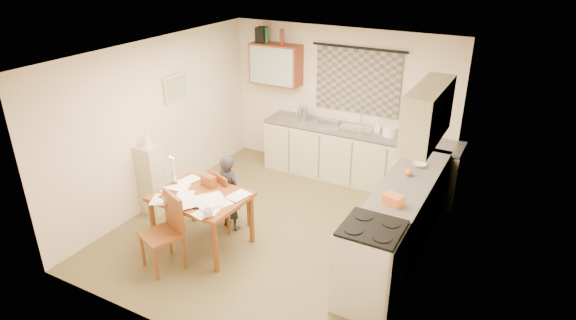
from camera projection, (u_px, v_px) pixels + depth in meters
The scene contains 44 objects.
floor at pixel (275, 228), 6.90m from camera, with size 4.00×4.50×0.02m, color brown.
ceiling at pixel (273, 52), 5.86m from camera, with size 4.00×4.50×0.02m, color white.
wall_back at pixel (340, 102), 8.19m from camera, with size 4.00×0.02×2.50m, color beige.
wall_front at pixel (156, 228), 4.57m from camera, with size 4.00×0.02×2.50m, color beige.
wall_left at pixel (159, 122), 7.25m from camera, with size 0.02×4.50×2.50m, color beige.
wall_right at pixel (426, 179), 5.51m from camera, with size 0.02×4.50×2.50m, color beige.
window_blind at pixel (357, 81), 7.86m from camera, with size 1.45×0.03×1.05m, color #314E68.
curtain_rod at pixel (359, 48), 7.62m from camera, with size 0.04×0.04×1.60m, color black.
wall_cabinet at pixel (276, 64), 8.31m from camera, with size 0.90×0.34×0.70m, color maroon.
wall_cabinet_glass at pixel (271, 66), 8.18m from camera, with size 0.84×0.02×0.64m, color #99B2A5.
upper_cabinet_right at pixel (428, 114), 5.78m from camera, with size 0.34×1.30×0.70m, color #BCB38B.
framed_print at pixel (175, 87), 7.36m from camera, with size 0.04×0.50×0.40m, color beige.
print_canvas at pixel (177, 87), 7.35m from camera, with size 0.01×0.42×0.32m, color beige.
counter_back at pixel (358, 156), 8.06m from camera, with size 3.30×0.62×0.92m.
counter_right at pixel (400, 220), 6.22m from camera, with size 0.62×2.95×0.92m.
stove at pixel (369, 267), 5.23m from camera, with size 0.66×0.66×1.02m.
sink at pixel (355, 132), 7.92m from camera, with size 0.55×0.45×0.10m, color silver.
tap at pixel (361, 118), 7.97m from camera, with size 0.03×0.03×0.28m, color silver.
dish_rack at pixel (328, 123), 8.10m from camera, with size 0.35×0.30×0.06m, color silver.
kettle at pixel (303, 114), 8.26m from camera, with size 0.18×0.18×0.24m, color silver.
mixing_bowl at pixel (390, 131), 7.61m from camera, with size 0.24×0.24×0.16m, color white.
soap_bottle at pixel (378, 126), 7.74m from camera, with size 0.11×0.11×0.21m, color white.
bowl at pixel (419, 165), 6.60m from camera, with size 0.23×0.23×0.05m, color white.
orange_bag at pixel (393, 200), 5.63m from camera, with size 0.22×0.16×0.12m, color orange.
fruit_orange at pixel (409, 172), 6.32m from camera, with size 0.10×0.10×0.10m, color orange.
speaker at pixel (261, 35), 8.24m from camera, with size 0.16×0.20×0.26m, color black.
bottle_green at pixel (266, 35), 8.19m from camera, with size 0.07×0.07×0.26m, color #195926.
bottle_brown at pixel (282, 37), 8.06m from camera, with size 0.07×0.07×0.26m, color maroon.
dining_table at pixel (203, 219), 6.37m from camera, with size 1.21×0.94×0.75m.
chair_far at pixel (231, 209), 6.83m from camera, with size 0.51×0.51×0.87m.
chair_near at pixel (164, 246), 5.95m from camera, with size 0.57×0.57×0.97m.
person at pixel (229, 192), 6.68m from camera, with size 0.45×0.34×1.12m, color black.
shelf_stand at pixel (151, 179), 7.11m from camera, with size 0.32×0.30×1.07m, color #BCB38B.
lampshade at pixel (146, 139), 6.84m from camera, with size 0.20×0.20×0.22m, color beige.
letter_rack at pixel (208, 181), 6.40m from camera, with size 0.22×0.10×0.16m, color brown.
mug at pixel (208, 213), 5.70m from camera, with size 0.15×0.15×0.10m, color white.
magazine at pixel (163, 194), 6.22m from camera, with size 0.20×0.25×0.02m, color maroon.
book at pixel (171, 189), 6.33m from camera, with size 0.26×0.31×0.02m, color orange.
orange_box at pixel (168, 198), 6.09m from camera, with size 0.12×0.08×0.04m, color orange.
eyeglasses at pixel (194, 207), 5.92m from camera, with size 0.13×0.04×0.02m, color black.
candle_holder at pixel (174, 177), 6.47m from camera, with size 0.06×0.06×0.18m, color silver.
candle at pixel (174, 165), 6.35m from camera, with size 0.02×0.02×0.22m, color white.
candle_flame at pixel (170, 157), 6.30m from camera, with size 0.02×0.02×0.02m, color #FFCC66.
papers at pixel (195, 198), 6.12m from camera, with size 1.15×0.95×0.02m.
Camera 1 is at (2.96, -5.08, 3.73)m, focal length 30.00 mm.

